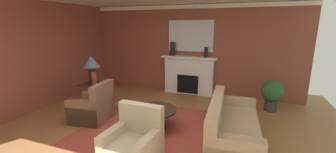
{
  "coord_description": "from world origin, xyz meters",
  "views": [
    {
      "loc": [
        1.97,
        -3.79,
        2.25
      ],
      "look_at": [
        0.11,
        1.09,
        1.0
      ],
      "focal_mm": 23.29,
      "sensor_mm": 36.0,
      "label": 1
    }
  ],
  "objects_px": {
    "armchair_facing_fireplace": "(133,146)",
    "vase_on_side_table": "(94,79)",
    "vase_mantel_left": "(173,49)",
    "mantel_mirror": "(191,36)",
    "potted_plant": "(272,93)",
    "table_lamp": "(91,64)",
    "armchair_near_window": "(93,108)",
    "sofa": "(231,128)",
    "coffee_table": "(154,114)",
    "vase_mantel_right": "(206,52)",
    "side_table": "(94,94)",
    "fireplace": "(189,76)"
  },
  "relations": [
    {
      "from": "coffee_table",
      "to": "fireplace",
      "type": "bearing_deg",
      "value": 89.2
    },
    {
      "from": "armchair_near_window",
      "to": "armchair_facing_fireplace",
      "type": "height_order",
      "value": "same"
    },
    {
      "from": "armchair_near_window",
      "to": "coffee_table",
      "type": "relative_size",
      "value": 0.95
    },
    {
      "from": "table_lamp",
      "to": "potted_plant",
      "type": "bearing_deg",
      "value": 18.28
    },
    {
      "from": "vase_on_side_table",
      "to": "table_lamp",
      "type": "bearing_deg",
      "value": 141.34
    },
    {
      "from": "armchair_near_window",
      "to": "table_lamp",
      "type": "xyz_separation_m",
      "value": [
        -0.53,
        0.69,
        0.92
      ]
    },
    {
      "from": "coffee_table",
      "to": "vase_mantel_right",
      "type": "relative_size",
      "value": 3.13
    },
    {
      "from": "vase_mantel_left",
      "to": "vase_on_side_table",
      "type": "height_order",
      "value": "vase_mantel_left"
    },
    {
      "from": "side_table",
      "to": "vase_on_side_table",
      "type": "height_order",
      "value": "vase_on_side_table"
    },
    {
      "from": "sofa",
      "to": "coffee_table",
      "type": "relative_size",
      "value": 2.16
    },
    {
      "from": "vase_mantel_left",
      "to": "vase_on_side_table",
      "type": "bearing_deg",
      "value": -121.65
    },
    {
      "from": "sofa",
      "to": "coffee_table",
      "type": "xyz_separation_m",
      "value": [
        -1.65,
        0.02,
        0.04
      ]
    },
    {
      "from": "fireplace",
      "to": "sofa",
      "type": "distance_m",
      "value": 3.18
    },
    {
      "from": "vase_mantel_left",
      "to": "potted_plant",
      "type": "xyz_separation_m",
      "value": [
        3.01,
        -0.62,
        -0.98
      ]
    },
    {
      "from": "mantel_mirror",
      "to": "vase_mantel_right",
      "type": "height_order",
      "value": "mantel_mirror"
    },
    {
      "from": "fireplace",
      "to": "side_table",
      "type": "distance_m",
      "value": 3.02
    },
    {
      "from": "side_table",
      "to": "vase_mantel_left",
      "type": "height_order",
      "value": "vase_mantel_left"
    },
    {
      "from": "armchair_facing_fireplace",
      "to": "armchair_near_window",
      "type": "bearing_deg",
      "value": 147.17
    },
    {
      "from": "armchair_facing_fireplace",
      "to": "side_table",
      "type": "relative_size",
      "value": 1.36
    },
    {
      "from": "armchair_near_window",
      "to": "vase_mantel_right",
      "type": "relative_size",
      "value": 2.97
    },
    {
      "from": "armchair_facing_fireplace",
      "to": "side_table",
      "type": "height_order",
      "value": "armchair_facing_fireplace"
    },
    {
      "from": "side_table",
      "to": "vase_mantel_right",
      "type": "bearing_deg",
      "value": 38.88
    },
    {
      "from": "vase_mantel_left",
      "to": "vase_mantel_right",
      "type": "bearing_deg",
      "value": 0.0
    },
    {
      "from": "armchair_near_window",
      "to": "armchair_facing_fireplace",
      "type": "xyz_separation_m",
      "value": [
        1.73,
        -1.12,
        0.0
      ]
    },
    {
      "from": "potted_plant",
      "to": "coffee_table",
      "type": "bearing_deg",
      "value": -140.81
    },
    {
      "from": "fireplace",
      "to": "coffee_table",
      "type": "distance_m",
      "value": 2.72
    },
    {
      "from": "sofa",
      "to": "vase_mantel_left",
      "type": "bearing_deg",
      "value": 128.91
    },
    {
      "from": "armchair_near_window",
      "to": "vase_mantel_left",
      "type": "height_order",
      "value": "vase_mantel_left"
    },
    {
      "from": "potted_plant",
      "to": "armchair_near_window",
      "type": "bearing_deg",
      "value": -151.43
    },
    {
      "from": "coffee_table",
      "to": "vase_on_side_table",
      "type": "relative_size",
      "value": 2.88
    },
    {
      "from": "sofa",
      "to": "potted_plant",
      "type": "relative_size",
      "value": 2.59
    },
    {
      "from": "vase_mantel_left",
      "to": "mantel_mirror",
      "type": "bearing_deg",
      "value": 17.18
    },
    {
      "from": "vase_on_side_table",
      "to": "mantel_mirror",
      "type": "bearing_deg",
      "value": 51.31
    },
    {
      "from": "sofa",
      "to": "armchair_facing_fireplace",
      "type": "relative_size",
      "value": 2.27
    },
    {
      "from": "side_table",
      "to": "vase_mantel_right",
      "type": "xyz_separation_m",
      "value": [
        2.63,
        2.12,
        1.01
      ]
    },
    {
      "from": "armchair_facing_fireplace",
      "to": "potted_plant",
      "type": "bearing_deg",
      "value": 55.33
    },
    {
      "from": "table_lamp",
      "to": "vase_mantel_left",
      "type": "height_order",
      "value": "vase_mantel_left"
    },
    {
      "from": "fireplace",
      "to": "coffee_table",
      "type": "bearing_deg",
      "value": -90.8
    },
    {
      "from": "armchair_near_window",
      "to": "mantel_mirror",
      "type": "bearing_deg",
      "value": 62.43
    },
    {
      "from": "fireplace",
      "to": "vase_mantel_left",
      "type": "relative_size",
      "value": 4.03
    },
    {
      "from": "sofa",
      "to": "vase_mantel_right",
      "type": "xyz_separation_m",
      "value": [
        -1.06,
        2.68,
        1.11
      ]
    },
    {
      "from": "mantel_mirror",
      "to": "potted_plant",
      "type": "xyz_separation_m",
      "value": [
        2.46,
        -0.79,
        -1.4
      ]
    },
    {
      "from": "armchair_near_window",
      "to": "potted_plant",
      "type": "bearing_deg",
      "value": 28.57
    },
    {
      "from": "armchair_facing_fireplace",
      "to": "vase_on_side_table",
      "type": "relative_size",
      "value": 2.74
    },
    {
      "from": "mantel_mirror",
      "to": "table_lamp",
      "type": "height_order",
      "value": "mantel_mirror"
    },
    {
      "from": "armchair_facing_fireplace",
      "to": "vase_on_side_table",
      "type": "distance_m",
      "value": 2.76
    },
    {
      "from": "armchair_near_window",
      "to": "table_lamp",
      "type": "bearing_deg",
      "value": 127.44
    },
    {
      "from": "coffee_table",
      "to": "potted_plant",
      "type": "distance_m",
      "value": 3.23
    },
    {
      "from": "mantel_mirror",
      "to": "table_lamp",
      "type": "xyz_separation_m",
      "value": [
        -2.08,
        -2.29,
        -0.67
      ]
    },
    {
      "from": "armchair_facing_fireplace",
      "to": "vase_on_side_table",
      "type": "xyz_separation_m",
      "value": [
        -2.11,
        1.68,
        0.57
      ]
    }
  ]
}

